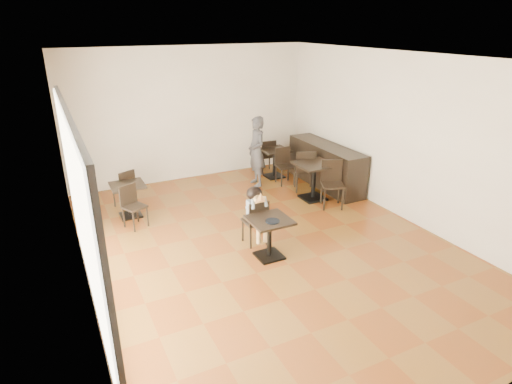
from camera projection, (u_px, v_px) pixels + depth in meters
floor at (266, 244)px, 7.65m from camera, size 6.00×8.00×0.01m
ceiling at (268, 57)px, 6.46m from camera, size 6.00×8.00×0.01m
wall_back at (190, 114)px, 10.38m from camera, size 6.00×0.01×3.20m
wall_front at (481, 281)px, 3.73m from camera, size 6.00×0.01×3.20m
wall_left at (72, 188)px, 5.82m from camera, size 0.01×8.00×3.20m
wall_right at (404, 138)px, 8.29m from camera, size 0.01×8.00×3.20m
storefront_window at (81, 214)px, 5.49m from camera, size 0.04×4.50×2.60m
child_table at (269, 238)px, 7.10m from camera, size 0.66×0.66×0.70m
child_chair at (255, 221)px, 7.53m from camera, size 0.38×0.38×0.85m
child at (255, 216)px, 7.49m from camera, size 0.38×0.53×1.06m
plate at (273, 221)px, 6.89m from camera, size 0.24×0.24×0.01m
pizza_slice at (260, 199)px, 7.19m from camera, size 0.25×0.19×0.06m
adult_patron at (257, 151)px, 10.12m from camera, size 0.45×0.64×1.67m
cafe_table_mid at (314, 181)px, 9.44m from camera, size 1.04×1.04×0.83m
cafe_table_left at (129, 200)px, 8.62m from camera, size 0.86×0.86×0.69m
cafe_table_back at (274, 163)px, 10.82m from camera, size 0.74×0.74×0.73m
chair_mid_a at (304, 170)px, 9.92m from camera, size 0.59×0.59×0.99m
chair_mid_b at (333, 185)px, 9.00m from camera, size 0.59×0.59×0.99m
chair_left_a at (124, 188)px, 9.05m from camera, size 0.49×0.49×0.83m
chair_left_b at (135, 207)px, 8.14m from camera, size 0.49×0.49×0.83m
chair_back_a at (266, 156)px, 11.15m from camera, size 0.42×0.42×0.88m
chair_back_b at (285, 167)px, 10.33m from camera, size 0.42×0.42×0.88m
service_counter at (326, 165)px, 10.22m from camera, size 0.60×2.40×1.00m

